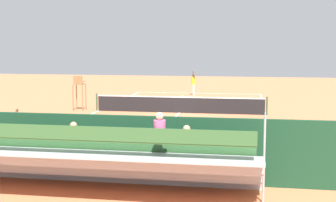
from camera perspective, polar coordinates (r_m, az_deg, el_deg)
The scene contains 12 objects.
ground_plane at distance 28.56m, azimuth 1.35°, elevation -1.41°, with size 60.00×60.00×0.00m, color #CC7047.
court_line_markings at distance 28.60m, azimuth 1.36°, elevation -1.39°, with size 10.10×22.20×0.01m.
tennis_net at distance 28.49m, azimuth 1.35°, elevation -0.41°, with size 10.30×0.10×1.07m.
backdrop_wall at distance 14.89m, azimuth -6.51°, elevation -5.47°, with size 18.00×0.16×2.00m, color #194228.
bleacher_stand at distance 13.67m, azimuth -7.97°, elevation -7.00°, with size 9.06×2.40×2.48m.
umpire_chair at distance 29.86m, azimuth -10.52°, elevation 1.38°, with size 0.67×0.67×2.14m.
courtside_bench at distance 15.16m, azimuth 6.18°, elevation -6.96°, with size 1.80×0.40×0.93m.
equipment_bag at distance 15.41m, azimuth -2.06°, elevation -8.14°, with size 0.90×0.36×0.36m, color black.
tennis_player at distance 37.88m, azimuth 3.06°, elevation 2.23°, with size 0.40×0.55×1.93m.
tennis_racket at distance 37.54m, azimuth 1.74°, elevation 0.66°, with size 0.38×0.59×0.03m.
tennis_ball_near at distance 36.57m, azimuth -0.61°, elevation 0.52°, with size 0.07×0.07×0.07m, color #CCDB33.
line_judge at distance 17.33m, azimuth -17.83°, elevation -3.93°, with size 0.40×0.55×1.93m.
Camera 1 is at (-4.09, 27.95, 4.23)m, focal length 51.36 mm.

